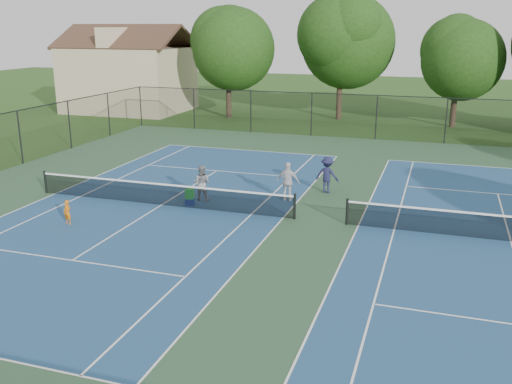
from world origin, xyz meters
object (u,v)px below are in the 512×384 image
(ball_crate, at_px, (190,202))
(tree_back_a, at_px, (228,44))
(instructor, at_px, (202,183))
(bystander_a, at_px, (288,182))
(child_player, at_px, (67,212))
(clapboard_house, at_px, (129,76))
(ball_hopper, at_px, (190,194))
(bystander_b, at_px, (327,175))
(tree_back_c, at_px, (459,54))
(tree_back_b, at_px, (342,37))

(ball_crate, bearing_deg, tree_back_a, 106.90)
(instructor, bearing_deg, ball_crate, 71.83)
(bystander_a, bearing_deg, child_player, 38.77)
(clapboard_house, height_order, ball_hopper, clapboard_house)
(child_player, bearing_deg, bystander_b, 51.89)
(ball_crate, bearing_deg, instructor, 76.14)
(tree_back_a, distance_m, bystander_b, 23.95)
(bystander_a, height_order, ball_crate, bystander_a)
(tree_back_a, relative_size, clapboard_house, 0.85)
(bystander_a, height_order, bystander_b, bystander_a)
(bystander_b, bearing_deg, tree_back_c, -98.11)
(bystander_b, xyz_separation_m, ball_hopper, (-5.24, -3.79, -0.33))
(instructor, xyz_separation_m, ball_crate, (-0.21, -0.84, -0.65))
(child_player, xyz_separation_m, bystander_a, (7.38, 5.72, 0.39))
(clapboard_house, xyz_separation_m, child_player, (13.65, -28.34, -2.61))
(child_player, distance_m, ball_hopper, 5.13)
(child_player, bearing_deg, ball_hopper, 57.94)
(ball_crate, bearing_deg, tree_back_b, 85.91)
(tree_back_a, bearing_deg, tree_back_c, 3.18)
(bystander_a, distance_m, bystander_b, 2.27)
(tree_back_b, distance_m, instructor, 25.48)
(instructor, height_order, ball_hopper, instructor)
(instructor, distance_m, bystander_b, 5.84)
(tree_back_b, bearing_deg, tree_back_c, -6.34)
(tree_back_b, bearing_deg, ball_hopper, -94.09)
(tree_back_b, distance_m, bystander_a, 24.38)
(ball_hopper, bearing_deg, tree_back_c, 66.24)
(tree_back_b, distance_m, clapboard_house, 19.35)
(tree_back_a, bearing_deg, ball_hopper, -73.10)
(child_player, bearing_deg, tree_back_b, 90.89)
(clapboard_house, bearing_deg, child_player, -64.28)
(tree_back_c, relative_size, ball_crate, 22.00)
(tree_back_a, xyz_separation_m, instructor, (7.37, -22.76, -5.24))
(tree_back_c, xyz_separation_m, clapboard_house, (-28.00, -0.00, -2.39))
(clapboard_house, xyz_separation_m, bystander_a, (21.03, -22.61, -2.22))
(tree_back_a, distance_m, instructor, 24.49)
(ball_hopper, bearing_deg, instructor, 76.14)
(tree_back_b, bearing_deg, ball_crate, -94.09)
(ball_hopper, bearing_deg, tree_back_b, 85.91)
(bystander_a, relative_size, ball_crate, 4.57)
(tree_back_a, relative_size, bystander_a, 5.25)
(bystander_a, bearing_deg, tree_back_a, -62.01)
(instructor, relative_size, ball_crate, 4.21)
(tree_back_a, relative_size, child_player, 9.44)
(tree_back_b, xyz_separation_m, ball_hopper, (-1.83, -25.60, -6.08))
(instructor, xyz_separation_m, ball_hopper, (-0.21, -0.84, -0.29))
(tree_back_c, height_order, ball_hopper, tree_back_c)
(tree_back_a, bearing_deg, tree_back_b, 12.53)
(tree_back_b, relative_size, bystander_a, 5.76)
(tree_back_c, distance_m, ball_crate, 27.40)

